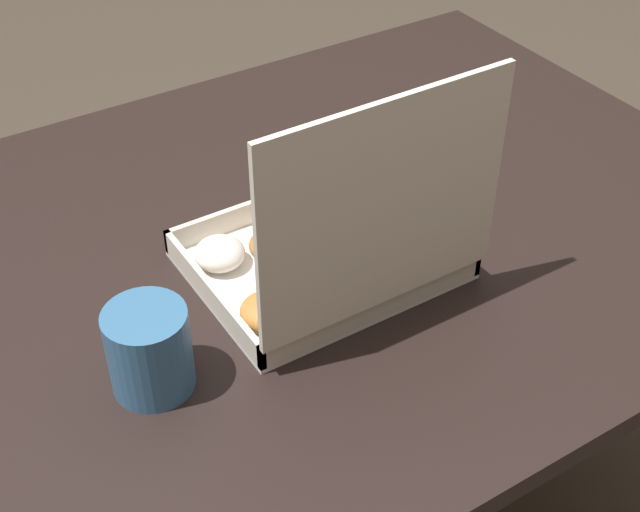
% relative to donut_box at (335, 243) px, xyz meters
% --- Properties ---
extents(dining_table, '(1.22, 0.93, 0.71)m').
position_rel_donut_box_xyz_m(dining_table, '(-0.06, -0.10, -0.15)').
color(dining_table, black).
rests_on(dining_table, ground_plane).
extents(donut_box, '(0.32, 0.26, 0.31)m').
position_rel_donut_box_xyz_m(donut_box, '(0.00, 0.00, 0.00)').
color(donut_box, white).
rests_on(donut_box, dining_table).
extents(coffee_mug, '(0.09, 0.09, 0.10)m').
position_rel_donut_box_xyz_m(coffee_mug, '(0.27, 0.04, -0.01)').
color(coffee_mug, teal).
rests_on(coffee_mug, dining_table).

